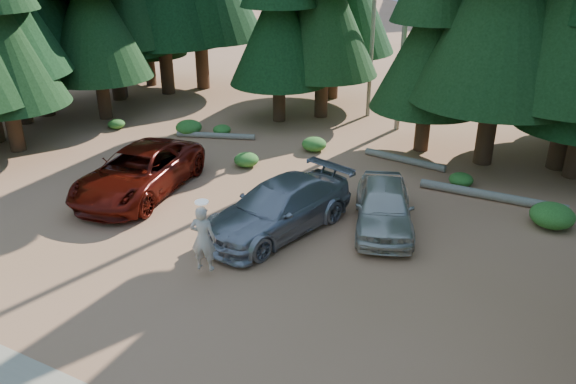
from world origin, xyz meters
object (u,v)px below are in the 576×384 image
at_px(red_pickup, 139,172).
at_px(log_mid, 404,160).
at_px(log_left, 216,136).
at_px(silver_minivan_center, 279,208).
at_px(frisbee_player, 203,238).
at_px(log_right, 491,196).
at_px(silver_minivan_right, 384,206).

height_order(red_pickup, log_mid, red_pickup).
bearing_deg(log_left, silver_minivan_center, -63.15).
xyz_separation_m(frisbee_player, log_right, (6.14, 8.55, -0.98)).
height_order(log_mid, log_right, log_right).
xyz_separation_m(silver_minivan_center, log_left, (-6.73, 6.47, -0.65)).
height_order(log_left, log_mid, log_mid).
bearing_deg(silver_minivan_right, silver_minivan_center, -168.99).
bearing_deg(red_pickup, log_left, 89.73).
relative_size(frisbee_player, log_right, 0.41).
distance_m(silver_minivan_center, frisbee_player, 3.24).
bearing_deg(log_mid, log_left, -165.33).
height_order(silver_minivan_center, frisbee_player, frisbee_player).
distance_m(silver_minivan_center, log_mid, 7.67).
bearing_deg(frisbee_player, red_pickup, -48.93).
distance_m(silver_minivan_center, silver_minivan_right, 3.30).
bearing_deg(log_right, log_mid, 150.89).
bearing_deg(silver_minivan_center, log_left, 152.06).
distance_m(red_pickup, log_right, 12.46).
distance_m(frisbee_player, log_right, 10.57).
height_order(silver_minivan_center, log_right, silver_minivan_center).
bearing_deg(frisbee_player, log_mid, -118.60).
distance_m(red_pickup, silver_minivan_center, 5.76).
distance_m(frisbee_player, log_left, 11.48).
height_order(red_pickup, frisbee_player, frisbee_player).
xyz_separation_m(silver_minivan_right, log_left, (-9.56, 4.77, -0.61)).
distance_m(log_left, log_mid, 8.63).
bearing_deg(frisbee_player, silver_minivan_right, -140.65).
bearing_deg(log_right, silver_minivan_center, -136.37).
height_order(red_pickup, log_left, red_pickup).
bearing_deg(silver_minivan_center, red_pickup, -166.27).
height_order(red_pickup, silver_minivan_right, red_pickup).
bearing_deg(red_pickup, silver_minivan_center, -11.36).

